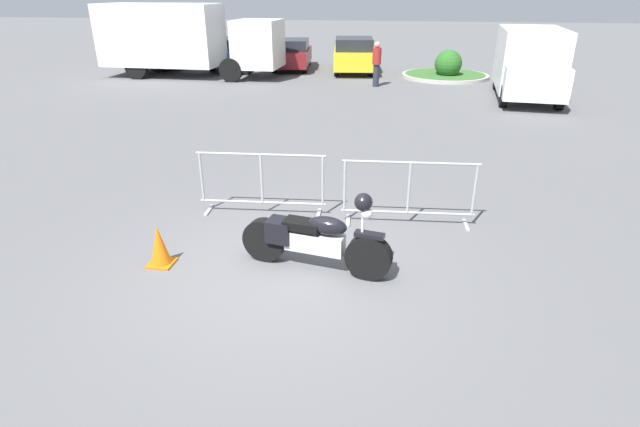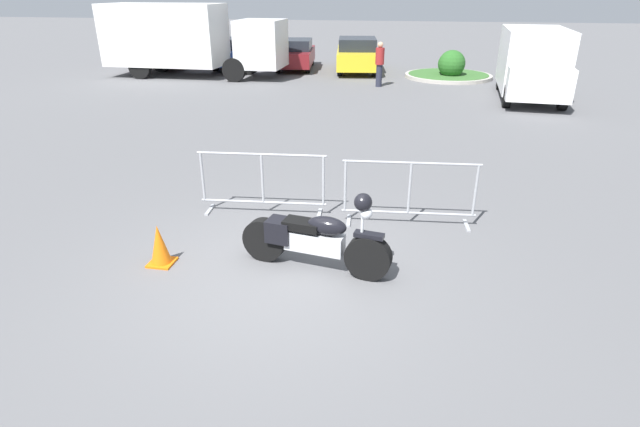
% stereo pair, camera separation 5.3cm
% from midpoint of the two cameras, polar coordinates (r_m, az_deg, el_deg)
% --- Properties ---
extents(ground_plane, '(120.00, 120.00, 0.00)m').
position_cam_midpoint_polar(ground_plane, '(6.77, -4.88, -7.15)').
color(ground_plane, '#5B5B5E').
extents(motorcycle, '(2.12, 0.53, 1.20)m').
position_cam_midpoint_polar(motorcycle, '(6.71, -0.82, -2.88)').
color(motorcycle, black).
rests_on(motorcycle, ground).
extents(crowd_barrier_near, '(2.15, 0.61, 1.07)m').
position_cam_midpoint_polar(crowd_barrier_near, '(8.44, -6.85, 3.49)').
color(crowd_barrier_near, '#9EA0A5').
rests_on(crowd_barrier_near, ground).
extents(crowd_barrier_far, '(2.15, 0.61, 1.07)m').
position_cam_midpoint_polar(crowd_barrier_far, '(8.10, 9.92, 2.40)').
color(crowd_barrier_far, '#9EA0A5').
rests_on(crowd_barrier_far, ground).
extents(box_truck, '(7.70, 2.31, 2.98)m').
position_cam_midpoint_polar(box_truck, '(23.42, -15.62, 18.81)').
color(box_truck, white).
rests_on(box_truck, ground).
extents(delivery_van, '(2.33, 5.13, 2.31)m').
position_cam_midpoint_polar(delivery_van, '(19.44, 22.73, 15.75)').
color(delivery_van, white).
rests_on(delivery_van, ground).
extents(parked_car_red, '(2.32, 4.53, 1.47)m').
position_cam_midpoint_polar(parked_car_red, '(27.18, -16.29, 17.48)').
color(parked_car_red, '#B21E19').
rests_on(parked_car_red, ground).
extents(parked_car_blue, '(2.16, 4.23, 1.38)m').
position_cam_midpoint_polar(parked_car_blue, '(25.87, -10.14, 17.63)').
color(parked_car_blue, '#284799').
rests_on(parked_car_blue, ground).
extents(parked_car_maroon, '(2.16, 4.22, 1.37)m').
position_cam_midpoint_polar(parked_car_maroon, '(25.07, -3.29, 17.74)').
color(parked_car_maroon, maroon).
rests_on(parked_car_maroon, ground).
extents(parked_car_yellow, '(2.37, 4.64, 1.51)m').
position_cam_midpoint_polar(parked_car_yellow, '(24.25, 3.82, 17.67)').
color(parked_car_yellow, yellow).
rests_on(parked_car_yellow, ground).
extents(pedestrian, '(0.41, 0.41, 1.69)m').
position_cam_midpoint_polar(pedestrian, '(20.38, 6.41, 16.78)').
color(pedestrian, '#262838').
rests_on(pedestrian, ground).
extents(planter_island, '(3.72, 3.72, 1.19)m').
position_cam_midpoint_polar(planter_island, '(23.11, 14.21, 15.70)').
color(planter_island, '#ADA89E').
rests_on(planter_island, ground).
extents(traffic_cone, '(0.34, 0.34, 0.59)m').
position_cam_midpoint_polar(traffic_cone, '(7.24, -18.10, -3.53)').
color(traffic_cone, orange).
rests_on(traffic_cone, ground).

